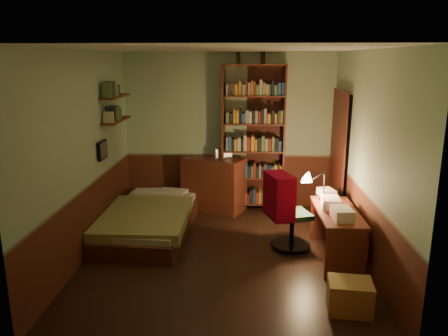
{
  "coord_description": "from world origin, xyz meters",
  "views": [
    {
      "loc": [
        0.26,
        -5.28,
        2.49
      ],
      "look_at": [
        0.0,
        0.25,
        1.1
      ],
      "focal_mm": 35.0,
      "sensor_mm": 36.0,
      "label": 1
    }
  ],
  "objects_px": {
    "bed": "(148,211)",
    "cardboard_box_b": "(352,296)",
    "desk_lamp": "(324,177)",
    "office_chair": "(293,211)",
    "bookshelf": "(254,139)",
    "mini_stereo": "(222,152)",
    "desk": "(336,234)",
    "dresser": "(214,184)",
    "cardboard_box_a": "(350,296)"
  },
  "relations": [
    {
      "from": "mini_stereo",
      "to": "desk",
      "type": "height_order",
      "value": "mini_stereo"
    },
    {
      "from": "bed",
      "to": "desk_lamp",
      "type": "height_order",
      "value": "desk_lamp"
    },
    {
      "from": "desk_lamp",
      "to": "cardboard_box_b",
      "type": "bearing_deg",
      "value": -84.38
    },
    {
      "from": "mini_stereo",
      "to": "bookshelf",
      "type": "bearing_deg",
      "value": -23.41
    },
    {
      "from": "bed",
      "to": "cardboard_box_b",
      "type": "height_order",
      "value": "bed"
    },
    {
      "from": "dresser",
      "to": "desk",
      "type": "height_order",
      "value": "dresser"
    },
    {
      "from": "bed",
      "to": "bookshelf",
      "type": "height_order",
      "value": "bookshelf"
    },
    {
      "from": "dresser",
      "to": "bed",
      "type": "bearing_deg",
      "value": -105.58
    },
    {
      "from": "cardboard_box_a",
      "to": "bed",
      "type": "bearing_deg",
      "value": 141.39
    },
    {
      "from": "cardboard_box_b",
      "to": "mini_stereo",
      "type": "bearing_deg",
      "value": 116.0
    },
    {
      "from": "mini_stereo",
      "to": "cardboard_box_a",
      "type": "distance_m",
      "value": 3.57
    },
    {
      "from": "bookshelf",
      "to": "mini_stereo",
      "type": "bearing_deg",
      "value": -179.76
    },
    {
      "from": "mini_stereo",
      "to": "desk",
      "type": "distance_m",
      "value": 2.56
    },
    {
      "from": "bed",
      "to": "office_chair",
      "type": "distance_m",
      "value": 2.11
    },
    {
      "from": "bed",
      "to": "desk_lamp",
      "type": "distance_m",
      "value": 2.57
    },
    {
      "from": "desk",
      "to": "office_chair",
      "type": "xyz_separation_m",
      "value": [
        -0.53,
        0.29,
        0.2
      ]
    },
    {
      "from": "office_chair",
      "to": "cardboard_box_b",
      "type": "distance_m",
      "value": 1.56
    },
    {
      "from": "desk_lamp",
      "to": "cardboard_box_b",
      "type": "xyz_separation_m",
      "value": [
        0.05,
        -1.57,
        -0.85
      ]
    },
    {
      "from": "dresser",
      "to": "office_chair",
      "type": "height_order",
      "value": "office_chair"
    },
    {
      "from": "cardboard_box_a",
      "to": "desk_lamp",
      "type": "bearing_deg",
      "value": 90.24
    },
    {
      "from": "mini_stereo",
      "to": "bookshelf",
      "type": "distance_m",
      "value": 0.58
    },
    {
      "from": "desk_lamp",
      "to": "office_chair",
      "type": "relative_size",
      "value": 0.62
    },
    {
      "from": "mini_stereo",
      "to": "cardboard_box_a",
      "type": "bearing_deg",
      "value": -84.4
    },
    {
      "from": "desk",
      "to": "mini_stereo",
      "type": "bearing_deg",
      "value": 128.08
    },
    {
      "from": "bed",
      "to": "mini_stereo",
      "type": "bearing_deg",
      "value": 51.94
    },
    {
      "from": "bed",
      "to": "desk_lamp",
      "type": "xyz_separation_m",
      "value": [
        2.47,
        -0.32,
        0.65
      ]
    },
    {
      "from": "desk",
      "to": "desk_lamp",
      "type": "bearing_deg",
      "value": 102.98
    },
    {
      "from": "bookshelf",
      "to": "desk",
      "type": "distance_m",
      "value": 2.33
    },
    {
      "from": "bookshelf",
      "to": "cardboard_box_a",
      "type": "relative_size",
      "value": 5.57
    },
    {
      "from": "bookshelf",
      "to": "desk",
      "type": "xyz_separation_m",
      "value": [
        1.02,
        -1.89,
        -0.88
      ]
    },
    {
      "from": "office_chair",
      "to": "cardboard_box_a",
      "type": "height_order",
      "value": "office_chair"
    },
    {
      "from": "desk_lamp",
      "to": "mini_stereo",
      "type": "bearing_deg",
      "value": 137.58
    },
    {
      "from": "dresser",
      "to": "mini_stereo",
      "type": "distance_m",
      "value": 0.55
    },
    {
      "from": "bookshelf",
      "to": "dresser",
      "type": "bearing_deg",
      "value": -168.1
    },
    {
      "from": "dresser",
      "to": "bookshelf",
      "type": "distance_m",
      "value": 1.01
    },
    {
      "from": "desk",
      "to": "cardboard_box_a",
      "type": "bearing_deg",
      "value": -95.15
    },
    {
      "from": "bookshelf",
      "to": "desk_lamp",
      "type": "height_order",
      "value": "bookshelf"
    },
    {
      "from": "mini_stereo",
      "to": "office_chair",
      "type": "xyz_separation_m",
      "value": [
        1.02,
        -1.65,
        -0.44
      ]
    },
    {
      "from": "bed",
      "to": "bookshelf",
      "type": "distance_m",
      "value": 2.12
    },
    {
      "from": "cardboard_box_b",
      "to": "office_chair",
      "type": "bearing_deg",
      "value": 108.43
    },
    {
      "from": "dresser",
      "to": "desk_lamp",
      "type": "xyz_separation_m",
      "value": [
        1.58,
        -1.38,
        0.52
      ]
    },
    {
      "from": "desk",
      "to": "cardboard_box_b",
      "type": "distance_m",
      "value": 1.16
    },
    {
      "from": "desk",
      "to": "desk_lamp",
      "type": "relative_size",
      "value": 1.85
    },
    {
      "from": "bookshelf",
      "to": "cardboard_box_a",
      "type": "xyz_separation_m",
      "value": [
        0.92,
        -3.12,
        -1.04
      ]
    },
    {
      "from": "bookshelf",
      "to": "office_chair",
      "type": "bearing_deg",
      "value": -68.25
    },
    {
      "from": "bookshelf",
      "to": "desk",
      "type": "relative_size",
      "value": 2.01
    },
    {
      "from": "desk",
      "to": "cardboard_box_b",
      "type": "xyz_separation_m",
      "value": [
        -0.05,
        -1.14,
        -0.21
      ]
    },
    {
      "from": "bed",
      "to": "desk",
      "type": "distance_m",
      "value": 2.68
    },
    {
      "from": "bed",
      "to": "cardboard_box_a",
      "type": "relative_size",
      "value": 4.92
    },
    {
      "from": "desk_lamp",
      "to": "desk",
      "type": "bearing_deg",
      "value": -72.72
    }
  ]
}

